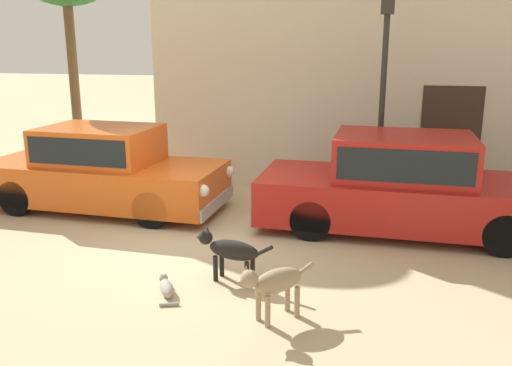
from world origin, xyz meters
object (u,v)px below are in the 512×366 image
Objects in this scene: stray_dog_tan at (273,282)px; street_lamp at (384,76)px; parked_sedan_nearest at (103,169)px; stray_cat at (166,287)px; parked_sedan_second at (404,184)px; stray_dog_spotted at (230,250)px.

stray_dog_tan is 4.94m from street_lamp.
street_lamp is at bearing 15.63° from parked_sedan_nearest.
street_lamp is (1.01, 4.45, 1.89)m from stray_dog_tan.
parked_sedan_nearest is 3.83m from stray_cat.
parked_sedan_second is at bearing -159.40° from stray_dog_tan.
parked_sedan_second is 4.42× the size of stray_dog_spotted.
street_lamp reaches higher than stray_dog_spotted.
stray_dog_spotted reaches higher than stray_cat.
stray_dog_tan is at bearing -39.65° from parked_sedan_nearest.
stray_dog_spotted is at bearing -96.03° from stray_dog_tan.
stray_dog_tan reaches higher than stray_dog_spotted.
parked_sedan_second reaches higher than stray_dog_spotted.
parked_sedan_second is at bearing 1.83° from parked_sedan_nearest.
parked_sedan_second is 4.10m from stray_cat.
stray_cat is at bearing -132.35° from parked_sedan_second.
street_lamp reaches higher than stray_dog_tan.
parked_sedan_second is 6.10× the size of stray_dog_tan.
parked_sedan_nearest is at bearing 7.88° from stray_cat.
stray_cat is (2.37, -2.94, -0.64)m from parked_sedan_nearest.
stray_dog_spotted is at bearing -130.32° from parked_sedan_second.
stray_cat is (-1.35, 0.33, -0.36)m from stray_dog_tan.
parked_sedan_nearest is 7.44× the size of stray_cat.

